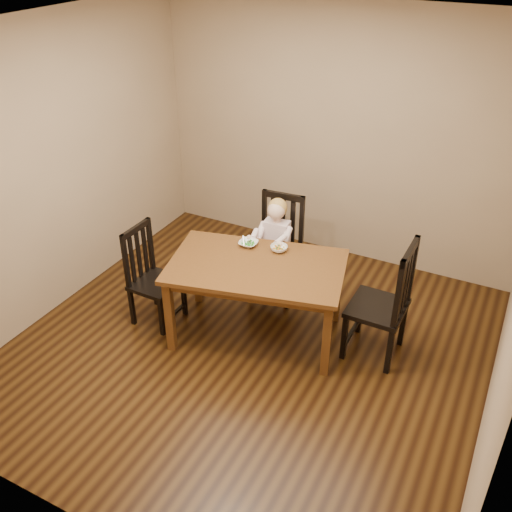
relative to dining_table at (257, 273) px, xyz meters
The scene contains 9 objects.
room 0.72m from the dining_table, 80.54° to the right, with size 4.01×4.01×2.71m.
dining_table is the anchor object (origin of this frame).
chair_child 0.74m from the dining_table, 100.42° to the left, with size 0.49×0.47×1.05m.
chair_left 1.03m from the dining_table, 167.04° to the right, with size 0.41×0.43×0.97m.
chair_right 1.12m from the dining_table, 13.01° to the left, with size 0.47×0.49×1.13m.
toddler 0.67m from the dining_table, 100.90° to the left, with size 0.32×0.40×0.55m, color white, non-canonical shape.
bowl_peas 0.36m from the dining_table, 129.86° to the left, with size 0.17×0.17×0.04m, color white.
bowl_veg 0.33m from the dining_table, 76.69° to the left, with size 0.16×0.16×0.05m, color white.
fork 0.37m from the dining_table, 137.40° to the left, with size 0.07×0.10×0.04m.
Camera 1 is at (1.86, -3.50, 3.38)m, focal length 40.00 mm.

